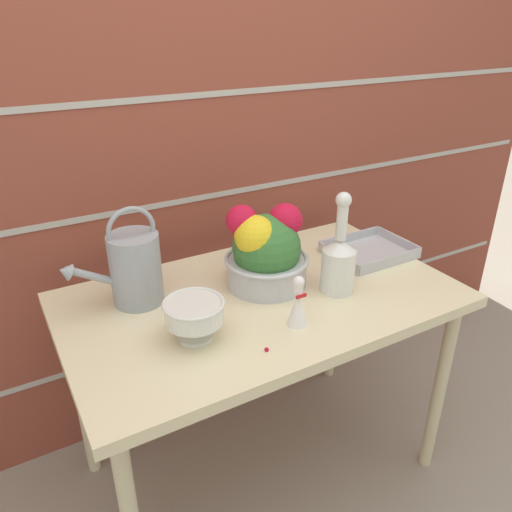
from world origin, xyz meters
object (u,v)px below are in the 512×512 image
(glass_decanter, at_px, (339,260))
(wire_tray, at_px, (369,252))
(watering_can, at_px, (134,267))
(flower_planter, at_px, (266,251))
(figurine_vase, at_px, (298,305))
(crystal_pedestal_bowl, at_px, (194,313))

(glass_decanter, bearing_deg, wire_tray, 29.31)
(watering_can, height_order, flower_planter, watering_can)
(glass_decanter, height_order, wire_tray, glass_decanter)
(figurine_vase, bearing_deg, watering_can, 135.53)
(figurine_vase, xyz_separation_m, wire_tray, (0.48, 0.24, -0.05))
(crystal_pedestal_bowl, xyz_separation_m, figurine_vase, (0.28, -0.08, -0.02))
(crystal_pedestal_bowl, xyz_separation_m, wire_tray, (0.75, 0.17, -0.07))
(watering_can, xyz_separation_m, wire_tray, (0.83, -0.10, -0.11))
(watering_can, distance_m, figurine_vase, 0.49)
(watering_can, relative_size, wire_tray, 1.05)
(watering_can, distance_m, wire_tray, 0.84)
(flower_planter, relative_size, wire_tray, 0.94)
(figurine_vase, bearing_deg, glass_decanter, 24.09)
(watering_can, height_order, glass_decanter, glass_decanter)
(crystal_pedestal_bowl, height_order, flower_planter, flower_planter)
(figurine_vase, distance_m, wire_tray, 0.54)
(watering_can, bearing_deg, glass_decanter, -23.68)
(wire_tray, bearing_deg, figurine_vase, -152.98)
(crystal_pedestal_bowl, distance_m, wire_tray, 0.77)
(flower_planter, relative_size, figurine_vase, 1.79)
(watering_can, xyz_separation_m, flower_planter, (0.39, -0.10, 0.00))
(crystal_pedestal_bowl, bearing_deg, figurine_vase, -15.88)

